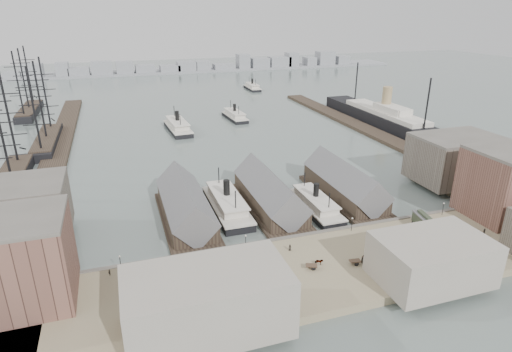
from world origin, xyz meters
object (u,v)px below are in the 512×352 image
object	(u,v)px
ocean_steamer	(385,118)
horse_cart_left	(169,289)
horse_cart_center	(317,263)
horse_cart_right	(362,259)
ferry_docked_west	(227,204)
tram	(426,225)

from	to	relation	value
ocean_steamer	horse_cart_left	xyz separation A→B (m)	(-127.70, -110.28, -1.66)
horse_cart_center	horse_cart_right	size ratio (longest dim) A/B	1.03
ferry_docked_west	tram	bearing A→B (deg)	-35.22
horse_cart_center	horse_cart_right	xyz separation A→B (m)	(10.83, -1.93, 0.02)
ocean_steamer	horse_cart_right	size ratio (longest dim) A/B	21.87
horse_cart_center	horse_cart_right	distance (m)	11.00
horse_cart_left	horse_cart_right	bearing A→B (deg)	-70.54
tram	horse_cart_left	bearing A→B (deg)	-166.10
ferry_docked_west	horse_cart_left	world-z (taller)	ferry_docked_west
tram	horse_cart_right	size ratio (longest dim) A/B	2.42
horse_cart_left	horse_cart_center	xyz separation A→B (m)	(34.12, -1.06, -0.01)
ferry_docked_west	tram	distance (m)	57.04
tram	horse_cart_center	xyz separation A→B (m)	(-35.16, -5.80, -1.23)
horse_cart_left	horse_cart_center	world-z (taller)	horse_cart_left
ocean_steamer	tram	bearing A→B (deg)	-118.97
horse_cart_left	horse_cart_center	bearing A→B (deg)	-68.52
ocean_steamer	horse_cart_left	bearing A→B (deg)	-139.19
ferry_docked_west	tram	world-z (taller)	ferry_docked_west
tram	horse_cart_right	bearing A→B (deg)	-152.39
ferry_docked_west	horse_cart_right	size ratio (longest dim) A/B	6.43
ocean_steamer	tram	size ratio (longest dim) A/B	9.04
horse_cart_center	horse_cart_left	bearing A→B (deg)	110.87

